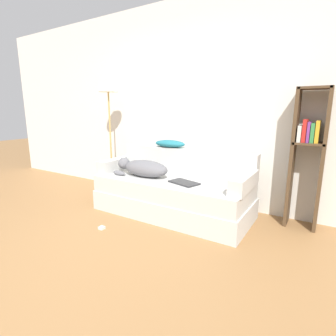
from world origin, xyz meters
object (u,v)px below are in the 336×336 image
at_px(throw_pillow, 170,144).
at_px(power_adapter, 102,228).
at_px(laptop, 184,183).
at_px(floor_lamp, 108,97).
at_px(bookshelf, 308,151).
at_px(couch, 172,196).
at_px(dog, 143,168).

distance_m(throw_pillow, power_adapter, 1.41).
relative_size(laptop, throw_pillow, 0.85).
distance_m(floor_lamp, power_adapter, 1.97).
bearing_deg(throw_pillow, power_adapter, -98.95).
height_order(bookshelf, floor_lamp, floor_lamp).
bearing_deg(laptop, couch, 169.22).
relative_size(dog, bookshelf, 0.50).
bearing_deg(throw_pillow, floor_lamp, -174.98).
bearing_deg(dog, couch, 13.96).
distance_m(couch, laptop, 0.35).
bearing_deg(power_adapter, bookshelf, 34.33).
distance_m(laptop, throw_pillow, 0.75).
relative_size(throw_pillow, bookshelf, 0.30).
distance_m(bookshelf, power_adapter, 2.36).
bearing_deg(couch, dog, -166.04).
distance_m(laptop, bookshelf, 1.37).
height_order(throw_pillow, power_adapter, throw_pillow).
distance_m(bookshelf, floor_lamp, 2.73).
relative_size(laptop, bookshelf, 0.25).
relative_size(throw_pillow, power_adapter, 7.79).
height_order(couch, laptop, laptop).
bearing_deg(bookshelf, floor_lamp, -175.64).
bearing_deg(floor_lamp, couch, -11.30).
height_order(laptop, throw_pillow, throw_pillow).
bearing_deg(power_adapter, dog, 86.47).
bearing_deg(bookshelf, laptop, -154.39).
bearing_deg(dog, power_adapter, -93.53).
xyz_separation_m(laptop, throw_pillow, (-0.47, 0.45, 0.37)).
bearing_deg(couch, throw_pillow, 125.46).
xyz_separation_m(floor_lamp, power_adapter, (0.82, -1.04, -1.45)).
relative_size(bookshelf, floor_lamp, 0.88).
height_order(throw_pillow, floor_lamp, floor_lamp).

